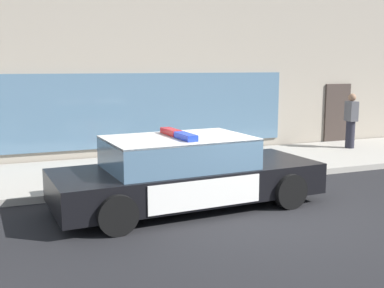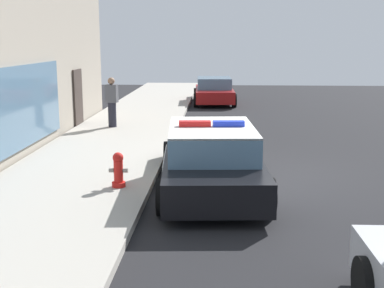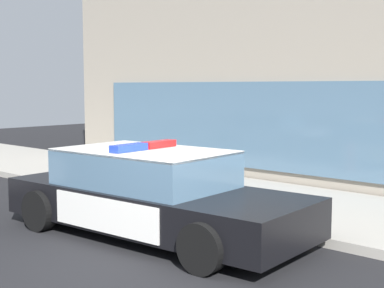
{
  "view_description": "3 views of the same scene",
  "coord_description": "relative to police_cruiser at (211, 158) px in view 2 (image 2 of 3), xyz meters",
  "views": [
    {
      "loc": [
        -4.48,
        -7.37,
        2.72
      ],
      "look_at": [
        -0.7,
        2.21,
        1.01
      ],
      "focal_mm": 44.38,
      "sensor_mm": 36.0,
      "label": 1
    },
    {
      "loc": [
        -11.9,
        0.84,
        3.14
      ],
      "look_at": [
        -1.3,
        1.38,
        0.97
      ],
      "focal_mm": 47.97,
      "sensor_mm": 36.0,
      "label": 2
    },
    {
      "loc": [
        5.0,
        -4.98,
        2.39
      ],
      "look_at": [
        -2.04,
        2.72,
        1.29
      ],
      "focal_mm": 51.49,
      "sensor_mm": 36.0,
      "label": 3
    }
  ],
  "objects": [
    {
      "name": "fire_hydrant",
      "position": [
        -0.45,
        1.9,
        -0.18
      ],
      "size": [
        0.34,
        0.39,
        0.73
      ],
      "color": "red",
      "rests_on": "sidewalk"
    },
    {
      "name": "pedestrian_on_sidewalk",
      "position": [
        6.88,
        3.53,
        0.33
      ],
      "size": [
        0.31,
        0.43,
        1.71
      ],
      "rotation": [
        0.0,
        0.0,
        3.01
      ],
      "color": "#23232D",
      "rests_on": "sidewalk"
    },
    {
      "name": "car_down_street",
      "position": [
        14.85,
        0.07,
        -0.05
      ],
      "size": [
        4.38,
        2.16,
        1.29
      ],
      "rotation": [
        0.0,
        0.0,
        0.05
      ],
      "color": "maroon",
      "rests_on": "ground"
    },
    {
      "name": "police_cruiser",
      "position": [
        0.0,
        0.0,
        0.0
      ],
      "size": [
        5.28,
        2.41,
        1.49
      ],
      "rotation": [
        0.0,
        0.0,
        0.07
      ],
      "color": "black",
      "rests_on": "ground"
    },
    {
      "name": "ground",
      "position": [
        1.33,
        -0.98,
        -0.68
      ],
      "size": [
        48.0,
        48.0,
        0.0
      ],
      "primitive_type": "plane",
      "color": "black"
    },
    {
      "name": "sidewalk",
      "position": [
        1.33,
        3.04,
        -0.61
      ],
      "size": [
        48.0,
        3.59,
        0.15
      ],
      "primitive_type": "cube",
      "color": "#A39E93",
      "rests_on": "ground"
    }
  ]
}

